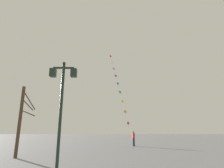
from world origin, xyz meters
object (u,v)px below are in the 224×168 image
kite_train (119,87)px  kite_flyer (133,138)px  twin_lantern_lamp_post (62,93)px  bare_tree (20,119)px

kite_train → kite_flyer: 9.85m
twin_lantern_lamp_post → bare_tree: 5.74m
twin_lantern_lamp_post → kite_flyer: twin_lantern_lamp_post is taller
kite_train → kite_flyer: bearing=-78.9°
bare_tree → twin_lantern_lamp_post: bearing=-48.6°
twin_lantern_lamp_post → bare_tree: size_ratio=1.05×
twin_lantern_lamp_post → kite_train: kite_train is taller
twin_lantern_lamp_post → kite_train: (3.95, 19.61, 4.98)m
twin_lantern_lamp_post → kite_train: size_ratio=0.31×
kite_train → bare_tree: bearing=-116.6°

